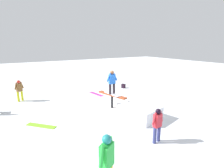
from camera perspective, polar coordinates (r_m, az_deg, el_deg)
name	(u,v)px	position (r m, az deg, el deg)	size (l,w,h in m)	color
ground_plane	(112,108)	(10.32, 0.00, -7.75)	(60.00, 60.00, 0.00)	white
rail_feature	(112,96)	(10.09, 0.00, -4.09)	(2.07, 0.75, 0.83)	black
snow_kicker_ramp	(140,112)	(9.00, 9.06, -8.98)	(1.80, 1.50, 0.62)	white
main_rider_on_rail	(112,82)	(9.88, 0.00, 0.53)	(1.32, 0.75, 1.38)	white
bystander_red	(157,124)	(6.88, 14.60, -12.43)	(0.23, 0.60, 1.35)	navy
bystander_brown	(19,89)	(12.73, -28.00, -1.58)	(0.31, 0.59, 1.39)	#CCCF1C
bystander_green	(107,162)	(4.58, -1.69, -24.03)	(0.41, 0.61, 1.62)	yellow
loose_snowboard_magenta	(96,94)	(13.03, -5.20, -3.26)	(1.45, 0.28, 0.02)	#BF32A0
loose_snowboard_lime	(41,126)	(8.80, -22.14, -12.51)	(1.46, 0.28, 0.02)	#86D229
backpack_on_snow	(123,86)	(14.75, 3.75, -0.66)	(0.30, 0.22, 0.34)	black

